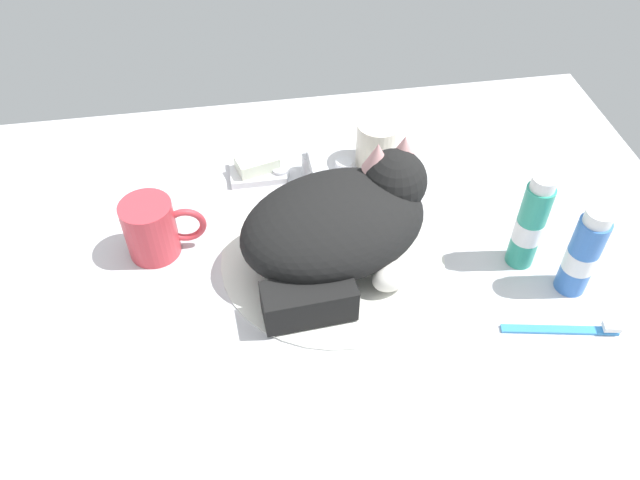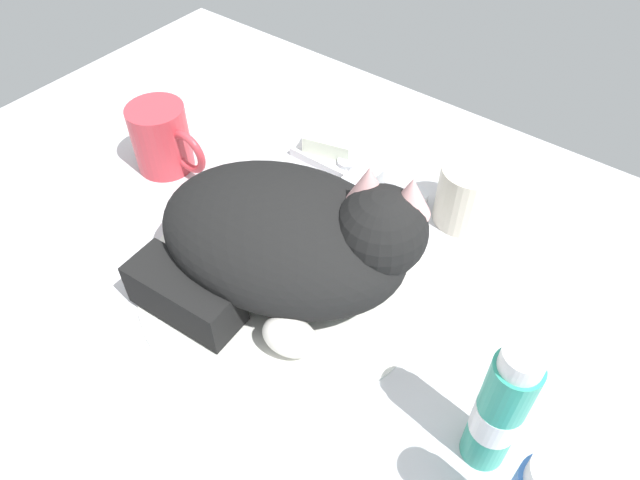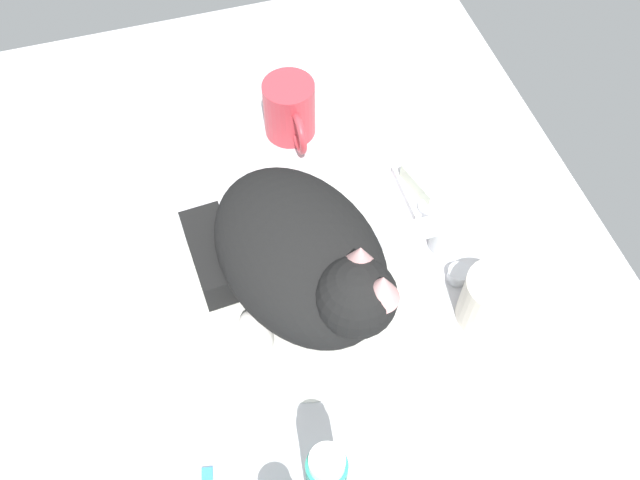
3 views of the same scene
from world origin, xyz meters
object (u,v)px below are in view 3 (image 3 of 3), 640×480
object	(u,v)px
faucet	(433,236)
soap_bar	(426,181)
cat	(303,260)
coffee_mug	(290,110)
rinse_cup	(491,300)

from	to	relation	value
faucet	soap_bar	world-z (taller)	faucet
cat	soap_bar	world-z (taller)	cat
coffee_mug	rinse_cup	xyz separation A→B (cm)	(35.83, 14.79, -0.59)
cat	rinse_cup	world-z (taller)	cat
cat	coffee_mug	distance (cm)	26.69
cat	rinse_cup	size ratio (longest dim) A/B	3.91
cat	coffee_mug	size ratio (longest dim) A/B	2.61
faucet	cat	size ratio (longest dim) A/B	0.44
coffee_mug	soap_bar	size ratio (longest dim) A/B	1.77
cat	rinse_cup	distance (cm)	22.72
coffee_mug	faucet	bearing A→B (deg)	25.98
faucet	rinse_cup	bearing A→B (deg)	13.77
soap_bar	rinse_cup	bearing A→B (deg)	0.05
coffee_mug	rinse_cup	bearing A→B (deg)	22.43
soap_bar	cat	bearing A→B (deg)	-63.48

